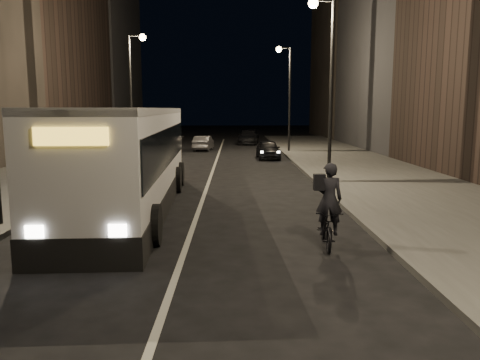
{
  "coord_description": "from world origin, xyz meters",
  "views": [
    {
      "loc": [
        1.24,
        -9.35,
        3.47
      ],
      "look_at": [
        1.39,
        3.61,
        1.5
      ],
      "focal_mm": 35.0,
      "sensor_mm": 36.0,
      "label": 1
    }
  ],
  "objects_px": {
    "cyclist_on_bicycle": "(327,219)",
    "streetlight_right_mid": "(326,66)",
    "streetlight_right_far": "(286,85)",
    "car_near": "(268,149)",
    "car_mid": "(203,143)",
    "streetlight_left_far": "(134,80)",
    "city_bus": "(129,155)",
    "car_far": "(248,137)"
  },
  "relations": [
    {
      "from": "cyclist_on_bicycle",
      "to": "streetlight_right_mid",
      "type": "bearing_deg",
      "value": 84.11
    },
    {
      "from": "streetlight_right_far",
      "to": "car_near",
      "type": "relative_size",
      "value": 2.11
    },
    {
      "from": "car_near",
      "to": "car_mid",
      "type": "bearing_deg",
      "value": 125.29
    },
    {
      "from": "streetlight_left_far",
      "to": "cyclist_on_bicycle",
      "type": "relative_size",
      "value": 3.73
    },
    {
      "from": "streetlight_right_mid",
      "to": "streetlight_right_far",
      "type": "relative_size",
      "value": 1.0
    },
    {
      "from": "streetlight_left_far",
      "to": "streetlight_right_mid",
      "type": "bearing_deg",
      "value": -43.16
    },
    {
      "from": "streetlight_right_far",
      "to": "car_near",
      "type": "bearing_deg",
      "value": -110.82
    },
    {
      "from": "streetlight_right_mid",
      "to": "streetlight_right_far",
      "type": "distance_m",
      "value": 16.0
    },
    {
      "from": "streetlight_right_mid",
      "to": "car_mid",
      "type": "relative_size",
      "value": 2.16
    },
    {
      "from": "streetlight_right_far",
      "to": "cyclist_on_bicycle",
      "type": "relative_size",
      "value": 3.73
    },
    {
      "from": "cyclist_on_bicycle",
      "to": "city_bus",
      "type": "bearing_deg",
      "value": 146.15
    },
    {
      "from": "streetlight_right_far",
      "to": "car_mid",
      "type": "bearing_deg",
      "value": 162.04
    },
    {
      "from": "cyclist_on_bicycle",
      "to": "car_near",
      "type": "relative_size",
      "value": 0.57
    },
    {
      "from": "car_far",
      "to": "car_mid",
      "type": "bearing_deg",
      "value": -112.7
    },
    {
      "from": "car_mid",
      "to": "streetlight_left_far",
      "type": "bearing_deg",
      "value": 69.55
    },
    {
      "from": "city_bus",
      "to": "car_far",
      "type": "distance_m",
      "value": 31.07
    },
    {
      "from": "car_near",
      "to": "streetlight_right_mid",
      "type": "bearing_deg",
      "value": -82.64
    },
    {
      "from": "car_mid",
      "to": "city_bus",
      "type": "bearing_deg",
      "value": 92.8
    },
    {
      "from": "city_bus",
      "to": "car_far",
      "type": "xyz_separation_m",
      "value": [
        5.03,
        30.63,
        -1.21
      ]
    },
    {
      "from": "streetlight_right_far",
      "to": "city_bus",
      "type": "bearing_deg",
      "value": -110.02
    },
    {
      "from": "city_bus",
      "to": "car_near",
      "type": "bearing_deg",
      "value": 67.62
    },
    {
      "from": "city_bus",
      "to": "streetlight_left_far",
      "type": "bearing_deg",
      "value": 98.31
    },
    {
      "from": "streetlight_right_mid",
      "to": "city_bus",
      "type": "relative_size",
      "value": 0.62
    },
    {
      "from": "streetlight_right_far",
      "to": "streetlight_left_far",
      "type": "bearing_deg",
      "value": -150.64
    },
    {
      "from": "streetlight_right_mid",
      "to": "car_mid",
      "type": "bearing_deg",
      "value": 110.29
    },
    {
      "from": "car_near",
      "to": "car_mid",
      "type": "xyz_separation_m",
      "value": [
        -4.99,
        6.73,
        -0.04
      ]
    },
    {
      "from": "cyclist_on_bicycle",
      "to": "car_mid",
      "type": "relative_size",
      "value": 0.58
    },
    {
      "from": "car_near",
      "to": "car_far",
      "type": "relative_size",
      "value": 0.8
    },
    {
      "from": "car_near",
      "to": "car_mid",
      "type": "relative_size",
      "value": 1.02
    },
    {
      "from": "streetlight_left_far",
      "to": "car_near",
      "type": "height_order",
      "value": "streetlight_left_far"
    },
    {
      "from": "streetlight_right_far",
      "to": "cyclist_on_bicycle",
      "type": "distance_m",
      "value": 26.37
    },
    {
      "from": "cyclist_on_bicycle",
      "to": "car_mid",
      "type": "bearing_deg",
      "value": 104.22
    },
    {
      "from": "city_bus",
      "to": "car_far",
      "type": "bearing_deg",
      "value": 78.1
    },
    {
      "from": "streetlight_right_far",
      "to": "car_mid",
      "type": "xyz_separation_m",
      "value": [
        -6.72,
        2.18,
        -4.74
      ]
    },
    {
      "from": "streetlight_right_mid",
      "to": "cyclist_on_bicycle",
      "type": "distance_m",
      "value": 11.08
    },
    {
      "from": "cyclist_on_bicycle",
      "to": "car_near",
      "type": "bearing_deg",
      "value": 94.12
    },
    {
      "from": "car_far",
      "to": "city_bus",
      "type": "bearing_deg",
      "value": -92.95
    },
    {
      "from": "city_bus",
      "to": "car_far",
      "type": "relative_size",
      "value": 2.73
    },
    {
      "from": "streetlight_right_mid",
      "to": "streetlight_left_far",
      "type": "xyz_separation_m",
      "value": [
        -10.66,
        10.0,
        0.0
      ]
    },
    {
      "from": "streetlight_right_far",
      "to": "car_near",
      "type": "xyz_separation_m",
      "value": [
        -1.73,
        -4.56,
        -4.71
      ]
    },
    {
      "from": "cyclist_on_bicycle",
      "to": "car_far",
      "type": "xyz_separation_m",
      "value": [
        -0.94,
        35.31,
        -0.03
      ]
    },
    {
      "from": "streetlight_right_mid",
      "to": "car_mid",
      "type": "xyz_separation_m",
      "value": [
        -6.72,
        18.18,
        -4.74
      ]
    }
  ]
}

